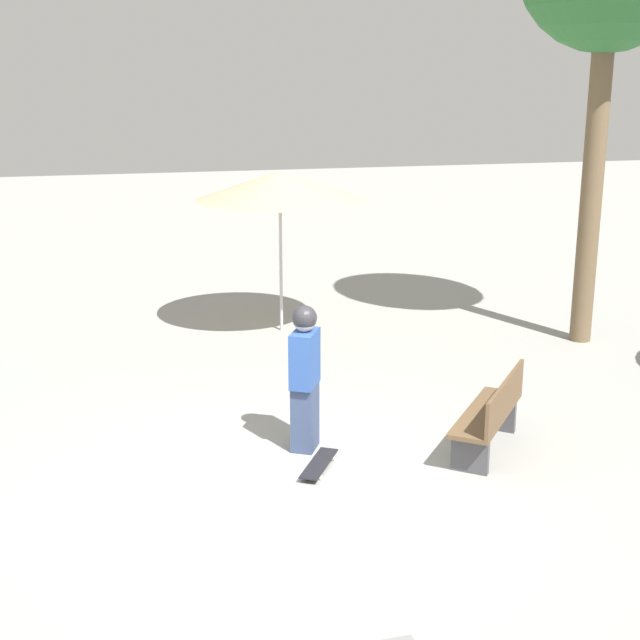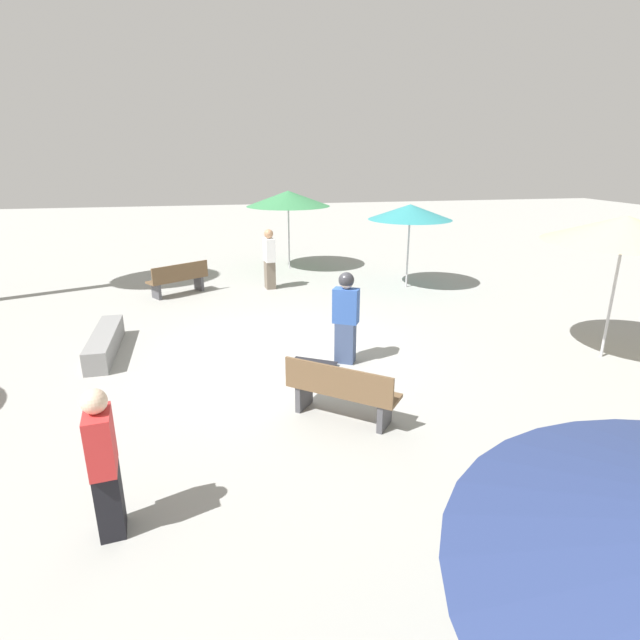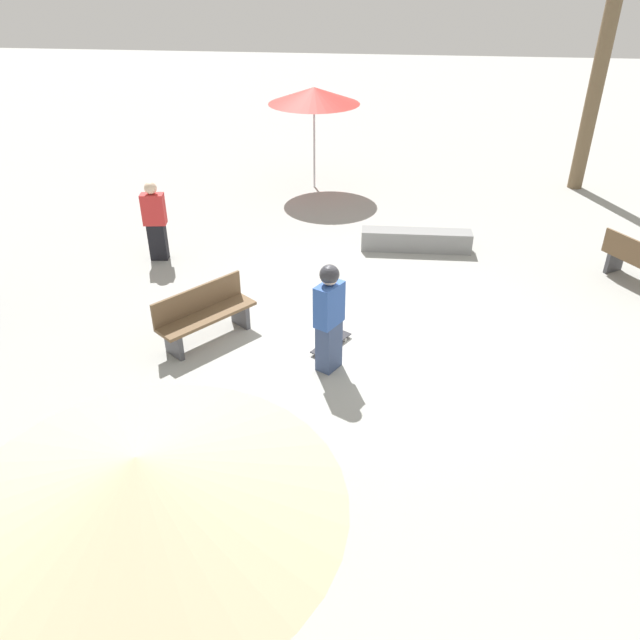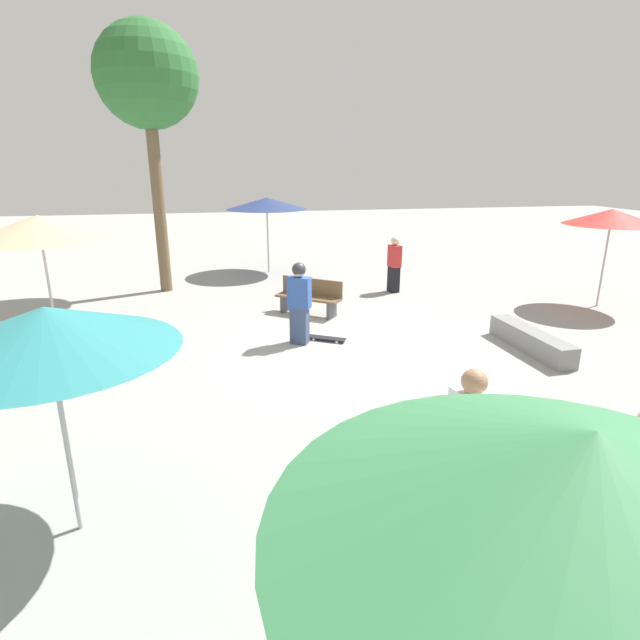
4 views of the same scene
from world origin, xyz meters
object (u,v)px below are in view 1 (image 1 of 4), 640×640
(shade_umbrella_tan, at_px, (280,186))
(skateboard, at_px, (319,464))
(bench_near, at_px, (491,415))
(skater_main, at_px, (305,373))

(shade_umbrella_tan, bearing_deg, skateboard, 82.40)
(shade_umbrella_tan, bearing_deg, bench_near, 103.36)
(skater_main, height_order, skateboard, skater_main)
(bench_near, relative_size, shade_umbrella_tan, 0.57)
(skater_main, height_order, shade_umbrella_tan, shade_umbrella_tan)
(skater_main, bearing_deg, bench_near, 102.97)
(skater_main, relative_size, shade_umbrella_tan, 0.62)
(skater_main, distance_m, skateboard, 1.00)
(skater_main, distance_m, shade_umbrella_tan, 4.97)
(skater_main, xyz_separation_m, shade_umbrella_tan, (-0.72, -4.70, 1.46))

